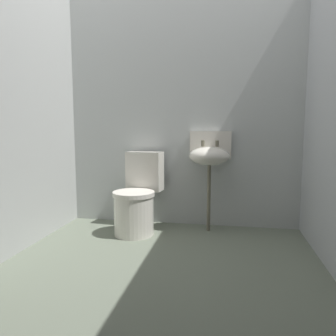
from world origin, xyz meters
TOP-DOWN VIEW (x-y plane):
  - ground_plane at (0.00, 0.00)m, footprint 2.80×2.55m
  - wall_back at (0.00, 1.12)m, footprint 2.80×0.10m
  - wall_left at (-1.25, 0.10)m, footprint 0.10×2.35m
  - toilet_near_wall at (-0.39, 0.72)m, footprint 0.45×0.63m
  - sink at (0.30, 0.91)m, footprint 0.42×0.35m

SIDE VIEW (x-z plane):
  - ground_plane at x=0.00m, z-range -0.08..0.00m
  - toilet_near_wall at x=-0.39m, z-range -0.07..0.71m
  - sink at x=0.30m, z-range 0.26..1.25m
  - wall_back at x=0.00m, z-range 0.00..2.48m
  - wall_left at x=-1.25m, z-range 0.00..2.48m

